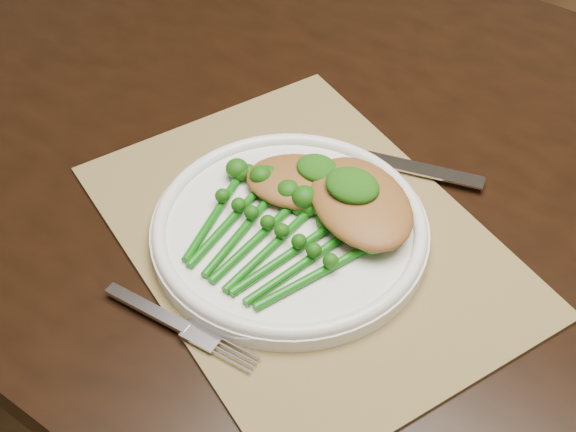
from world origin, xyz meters
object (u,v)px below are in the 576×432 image
Objects in this scene: placemat at (305,237)px; dinner_plate at (290,229)px; chicken_fillet_left at (302,181)px; dining_table at (407,382)px; broccolini_bundle at (262,244)px.

placemat is 1.59× the size of dinner_plate.
placemat is at bearing -76.78° from chicken_fillet_left.
placemat is 0.06m from chicken_fillet_left.
chicken_fillet_left is (-0.12, -0.10, 0.41)m from dining_table.
chicken_fillet_left is at bearing 112.07° from dinner_plate.
dining_table is 13.27× the size of chicken_fillet_left.
dining_table is 3.49× the size of placemat.
dining_table is 0.45m from broccolini_bundle.
chicken_fillet_left is 0.09m from broccolini_bundle.
dinner_plate is at bearing 85.98° from broccolini_bundle.
placemat is 3.80× the size of chicken_fillet_left.
placemat is 0.02m from dinner_plate.
dinner_plate is 0.06m from chicken_fillet_left.
dinner_plate is at bearing -93.59° from chicken_fillet_left.
placemat is 0.06m from broccolini_bundle.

